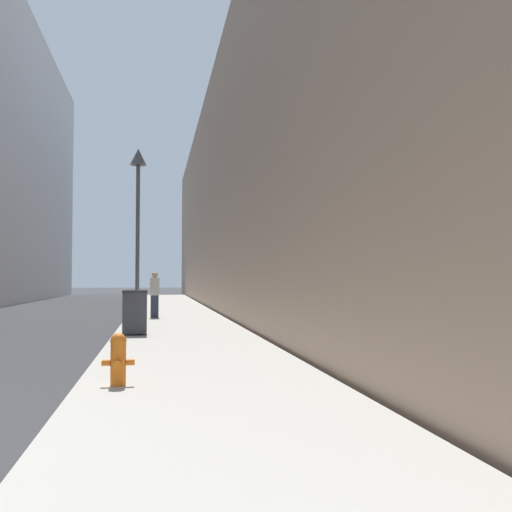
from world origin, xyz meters
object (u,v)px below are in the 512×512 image
(fire_hydrant, at_px, (118,358))
(lamppost, at_px, (138,196))
(trash_bin, at_px, (135,312))
(pedestrian_on_sidewalk, at_px, (155,295))

(fire_hydrant, xyz_separation_m, lamppost, (-0.05, 9.89, 3.73))
(fire_hydrant, relative_size, trash_bin, 0.62)
(fire_hydrant, relative_size, pedestrian_on_sidewalk, 0.42)
(trash_bin, bearing_deg, pedestrian_on_sidewalk, 85.58)
(fire_hydrant, xyz_separation_m, trash_bin, (-0.03, 7.47, 0.23))
(fire_hydrant, height_order, trash_bin, trash_bin)
(trash_bin, relative_size, pedestrian_on_sidewalk, 0.68)
(lamppost, xyz_separation_m, pedestrian_on_sidewalk, (0.53, 4.23, -3.23))
(fire_hydrant, distance_m, lamppost, 10.57)
(fire_hydrant, distance_m, trash_bin, 7.47)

